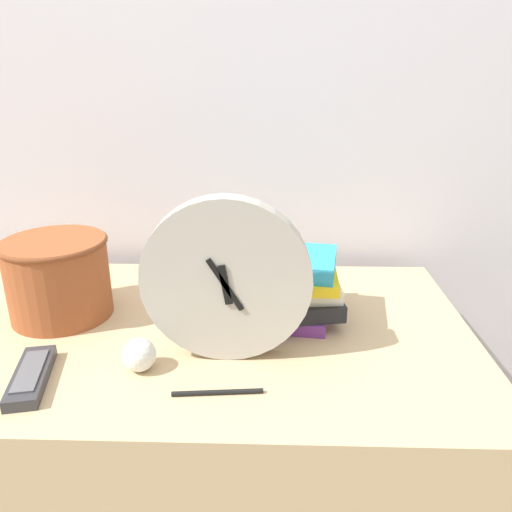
{
  "coord_description": "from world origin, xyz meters",
  "views": [
    {
      "loc": [
        0.2,
        -0.55,
        1.23
      ],
      "look_at": [
        0.18,
        0.3,
        0.9
      ],
      "focal_mm": 35.0,
      "sensor_mm": 36.0,
      "label": 1
    }
  ],
  "objects_px": {
    "crumpled_paper_ball": "(139,355)",
    "desk_clock": "(226,280)",
    "pen": "(218,392)",
    "book_stack": "(282,285)",
    "basket": "(58,276)",
    "tv_remote": "(31,376)"
  },
  "relations": [
    {
      "from": "tv_remote",
      "to": "crumpled_paper_ball",
      "type": "xyz_separation_m",
      "value": [
        0.17,
        0.04,
        0.02
      ]
    },
    {
      "from": "book_stack",
      "to": "tv_remote",
      "type": "relative_size",
      "value": 1.58
    },
    {
      "from": "tv_remote",
      "to": "crumpled_paper_ball",
      "type": "height_order",
      "value": "crumpled_paper_ball"
    },
    {
      "from": "basket",
      "to": "tv_remote",
      "type": "distance_m",
      "value": 0.25
    },
    {
      "from": "basket",
      "to": "pen",
      "type": "distance_m",
      "value": 0.45
    },
    {
      "from": "crumpled_paper_ball",
      "to": "pen",
      "type": "distance_m",
      "value": 0.16
    },
    {
      "from": "tv_remote",
      "to": "basket",
      "type": "bearing_deg",
      "value": 99.65
    },
    {
      "from": "book_stack",
      "to": "crumpled_paper_ball",
      "type": "xyz_separation_m",
      "value": [
        -0.24,
        -0.2,
        -0.04
      ]
    },
    {
      "from": "book_stack",
      "to": "basket",
      "type": "height_order",
      "value": "basket"
    },
    {
      "from": "basket",
      "to": "pen",
      "type": "relative_size",
      "value": 1.45
    },
    {
      "from": "crumpled_paper_ball",
      "to": "desk_clock",
      "type": "bearing_deg",
      "value": 18.81
    },
    {
      "from": "tv_remote",
      "to": "crumpled_paper_ball",
      "type": "relative_size",
      "value": 2.9
    },
    {
      "from": "desk_clock",
      "to": "crumpled_paper_ball",
      "type": "distance_m",
      "value": 0.19
    },
    {
      "from": "book_stack",
      "to": "basket",
      "type": "relative_size",
      "value": 1.26
    },
    {
      "from": "book_stack",
      "to": "basket",
      "type": "distance_m",
      "value": 0.46
    },
    {
      "from": "basket",
      "to": "book_stack",
      "type": "bearing_deg",
      "value": 0.19
    },
    {
      "from": "desk_clock",
      "to": "crumpled_paper_ball",
      "type": "relative_size",
      "value": 5.08
    },
    {
      "from": "book_stack",
      "to": "tv_remote",
      "type": "distance_m",
      "value": 0.48
    },
    {
      "from": "desk_clock",
      "to": "crumpled_paper_ball",
      "type": "bearing_deg",
      "value": -161.19
    },
    {
      "from": "desk_clock",
      "to": "basket",
      "type": "relative_size",
      "value": 1.39
    },
    {
      "from": "desk_clock",
      "to": "pen",
      "type": "bearing_deg",
      "value": -93.33
    },
    {
      "from": "crumpled_paper_ball",
      "to": "pen",
      "type": "relative_size",
      "value": 0.4
    }
  ]
}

